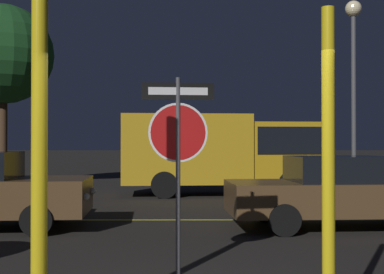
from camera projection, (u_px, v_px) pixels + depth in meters
The scene contains 8 objects.
road_center_stripe at pixel (191, 220), 11.94m from camera, with size 42.65×0.12×0.01m, color gold.
stop_sign at pixel (178, 135), 6.97m from camera, with size 0.95×0.11×2.57m.
yellow_pole_left at pixel (39, 140), 4.62m from camera, with size 0.14×0.14×3.49m, color yellow.
yellow_pole_right at pixel (328, 176), 4.50m from camera, with size 0.11×0.11×2.87m, color yellow.
passing_car_3 at pixel (343, 192), 10.82m from camera, with size 4.88×2.19×1.45m.
delivery_truck at pixel (227, 150), 17.85m from camera, with size 6.87×2.76×2.65m.
street_lamp at pixel (354, 55), 18.07m from camera, with size 0.55×0.55×6.56m.
tree_2 at pixel (3, 55), 21.11m from camera, with size 3.92×3.92×7.20m.
Camera 1 is at (-0.04, -4.69, 1.71)m, focal length 50.00 mm.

